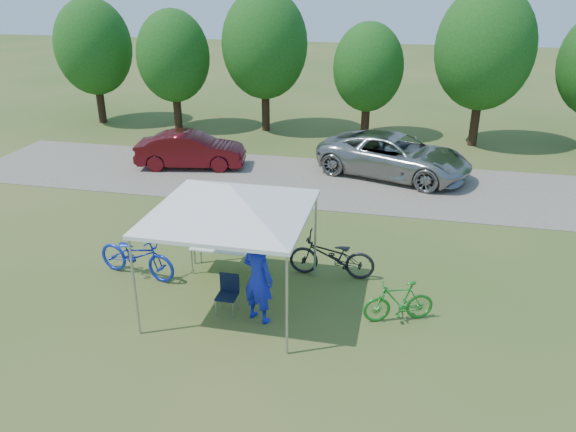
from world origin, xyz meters
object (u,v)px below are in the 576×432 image
object	(u,v)px
minivan	(394,155)
bike_blue	(137,255)
cooler	(209,237)
sedan	(191,150)
cyclist	(258,278)
folding_chair	(228,290)
bike_green	(399,302)
bike_dark	(332,256)
folding_table	(227,248)

from	to	relation	value
minivan	bike_blue	bearing A→B (deg)	164.37
cooler	sedan	distance (m)	7.97
cooler	cyclist	distance (m)	2.47
folding_chair	bike_green	xyz separation A→B (m)	(3.52, 0.38, -0.04)
bike_dark	minivan	distance (m)	7.64
folding_table	sedan	size ratio (longest dim) A/B	0.42
folding_table	minivan	bearing A→B (deg)	65.71
cyclist	folding_chair	bearing A→B (deg)	8.38
folding_table	cooler	xyz separation A→B (m)	(-0.42, 0.00, 0.23)
folding_chair	bike_dark	size ratio (longest dim) A/B	0.41
folding_chair	cooler	size ratio (longest dim) A/B	1.60
cooler	bike_blue	distance (m)	1.73
bike_green	sedan	distance (m)	11.52
sedan	bike_blue	bearing A→B (deg)	-178.26
cyclist	bike_dark	size ratio (longest dim) A/B	0.96
cooler	bike_dark	size ratio (longest dim) A/B	0.26
bike_green	folding_table	bearing A→B (deg)	-126.63
bike_blue	minivan	size ratio (longest dim) A/B	0.39
bike_green	folding_chair	bearing A→B (deg)	-103.83
minivan	cooler	bearing A→B (deg)	170.65
bike_blue	bike_dark	bearing A→B (deg)	-66.49
cyclist	sedan	xyz separation A→B (m)	(-5.01, 9.03, -0.30)
folding_chair	minivan	size ratio (longest dim) A/B	0.16
minivan	cyclist	bearing A→B (deg)	-175.85
bike_blue	bike_dark	world-z (taller)	bike_blue
cyclist	minivan	bearing A→B (deg)	-79.50
bike_blue	sedan	xyz separation A→B (m)	(-1.75, 7.88, 0.12)
bike_green	cooler	bearing A→B (deg)	-125.14
folding_chair	sedan	bearing A→B (deg)	115.96
folding_table	bike_dark	distance (m)	2.49
cooler	bike_blue	world-z (taller)	bike_blue
folding_table	bike_dark	xyz separation A→B (m)	(2.47, 0.31, -0.10)
bike_blue	bike_dark	size ratio (longest dim) A/B	1.03
bike_dark	minivan	bearing A→B (deg)	171.25
folding_table	bike_green	world-z (taller)	bike_green
bike_dark	cooler	bearing A→B (deg)	-84.40
minivan	folding_table	bearing A→B (deg)	173.16
folding_chair	cyclist	size ratio (longest dim) A/B	0.43
cooler	sedan	bearing A→B (deg)	114.66
bike_blue	minivan	distance (m)	10.17
folding_chair	bike_blue	xyz separation A→B (m)	(-2.55, 0.95, 0.06)
folding_table	bike_green	size ratio (longest dim) A/B	1.11
cooler	sedan	world-z (taller)	sedan
cyclist	bike_dark	world-z (taller)	cyclist
folding_chair	bike_green	distance (m)	3.54
cooler	folding_table	bearing A→B (deg)	0.00
folding_table	cooler	distance (m)	0.48
folding_table	folding_chair	distance (m)	1.70
sedan	cooler	bearing A→B (deg)	-166.11
folding_chair	minivan	world-z (taller)	minivan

